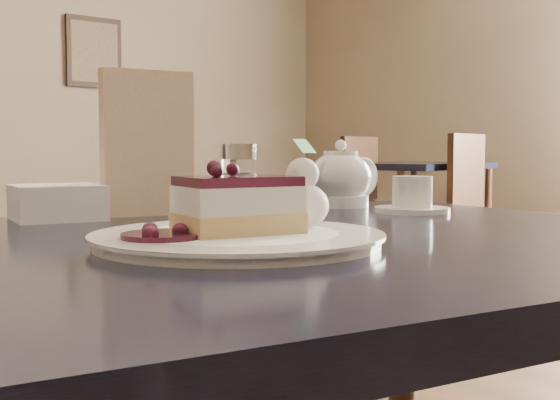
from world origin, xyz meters
TOP-DOWN VIEW (x-y plane):
  - main_table at (-0.07, 0.29)m, footprint 1.27×0.94m
  - dessert_plate at (-0.07, 0.25)m, footprint 0.29×0.29m
  - cheesecake_slice at (-0.07, 0.25)m, footprint 0.13×0.10m
  - whipped_cream at (0.01, 0.24)m, footprint 0.06×0.06m
  - berry_sauce at (-0.16, 0.25)m, footprint 0.08×0.08m
  - tea_set at (0.35, 0.51)m, footprint 0.18×0.26m
  - menu_card at (0.01, 0.60)m, footprint 0.14×0.05m
  - sugar_shaker at (0.15, 0.57)m, footprint 0.06×0.06m
  - napkin_stack at (-0.12, 0.62)m, footprint 0.13×0.13m
  - bg_table_far_right at (2.98, 2.74)m, footprint 1.15×1.82m

SIDE VIEW (x-z plane):
  - bg_table_far_right at x=2.98m, z-range -0.54..0.68m
  - main_table at x=-0.07m, z-range 0.29..1.02m
  - dessert_plate at x=-0.07m, z-range 0.73..0.74m
  - berry_sauce at x=-0.16m, z-range 0.74..0.75m
  - napkin_stack at x=-0.12m, z-range 0.73..0.78m
  - whipped_cream at x=0.01m, z-range 0.74..0.79m
  - cheesecake_slice at x=-0.07m, z-range 0.74..0.80m
  - tea_set at x=0.35m, z-range 0.72..0.82m
  - sugar_shaker at x=0.15m, z-range 0.73..0.84m
  - menu_card at x=0.01m, z-range 0.73..0.94m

